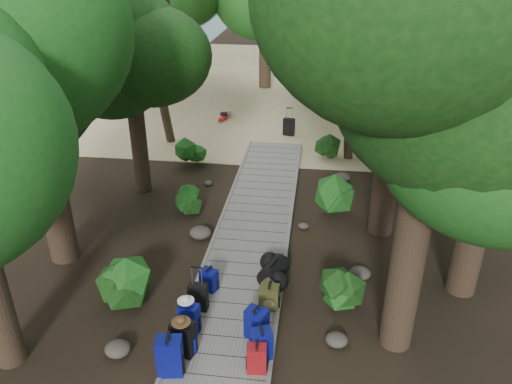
% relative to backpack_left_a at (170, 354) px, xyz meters
% --- Properties ---
extents(ground, '(120.00, 120.00, 0.00)m').
position_rel_backpack_left_a_xyz_m(ground, '(0.79, 4.51, -0.54)').
color(ground, black).
rests_on(ground, ground).
extents(sand_beach, '(40.00, 22.00, 0.02)m').
position_rel_backpack_left_a_xyz_m(sand_beach, '(0.79, 20.51, -0.53)').
color(sand_beach, '#C8B987').
rests_on(sand_beach, ground).
extents(boardwalk, '(2.00, 12.00, 0.12)m').
position_rel_backpack_left_a_xyz_m(boardwalk, '(0.79, 5.51, -0.48)').
color(boardwalk, gray).
rests_on(boardwalk, ground).
extents(backpack_left_a, '(0.49, 0.38, 0.85)m').
position_rel_backpack_left_a_xyz_m(backpack_left_a, '(0.00, 0.00, 0.00)').
color(backpack_left_a, '#020679').
rests_on(backpack_left_a, boardwalk).
extents(backpack_left_b, '(0.49, 0.40, 0.78)m').
position_rel_backpack_left_a_xyz_m(backpack_left_b, '(0.11, 0.50, -0.03)').
color(backpack_left_b, black).
rests_on(backpack_left_b, boardwalk).
extents(backpack_left_c, '(0.42, 0.34, 0.70)m').
position_rel_backpack_left_a_xyz_m(backpack_left_c, '(0.08, 1.08, -0.07)').
color(backpack_left_c, '#020679').
rests_on(backpack_left_c, boardwalk).
extents(backpack_left_d, '(0.43, 0.38, 0.55)m').
position_rel_backpack_left_a_xyz_m(backpack_left_d, '(0.17, 2.44, -0.15)').
color(backpack_left_d, '#020679').
rests_on(backpack_left_d, boardwalk).
extents(backpack_right_a, '(0.37, 0.28, 0.62)m').
position_rel_backpack_left_a_xyz_m(backpack_right_a, '(1.52, 0.24, -0.11)').
color(backpack_right_a, maroon).
rests_on(backpack_right_a, boardwalk).
extents(backpack_right_b, '(0.47, 0.40, 0.71)m').
position_rel_backpack_left_a_xyz_m(backpack_right_b, '(1.55, 0.55, -0.07)').
color(backpack_right_b, '#020679').
rests_on(backpack_right_b, boardwalk).
extents(backpack_right_c, '(0.50, 0.43, 0.71)m').
position_rel_backpack_left_a_xyz_m(backpack_right_c, '(1.40, 1.10, -0.07)').
color(backpack_right_c, '#020679').
rests_on(backpack_right_c, boardwalk).
extents(backpack_right_d, '(0.40, 0.30, 0.60)m').
position_rel_backpack_left_a_xyz_m(backpack_right_d, '(1.56, 1.98, -0.12)').
color(backpack_right_d, '#3C3B19').
rests_on(backpack_right_d, boardwalk).
extents(duffel_right_khaki, '(0.41, 0.58, 0.37)m').
position_rel_backpack_left_a_xyz_m(duffel_right_khaki, '(1.54, 2.24, -0.24)').
color(duffel_right_khaki, olive).
rests_on(duffel_right_khaki, boardwalk).
extents(duffel_right_black, '(0.72, 0.89, 0.48)m').
position_rel_backpack_left_a_xyz_m(duffel_right_black, '(1.56, 2.93, -0.18)').
color(duffel_right_black, black).
rests_on(duffel_right_black, boardwalk).
extents(suitcase_on_boardwalk, '(0.40, 0.24, 0.61)m').
position_rel_backpack_left_a_xyz_m(suitcase_on_boardwalk, '(0.09, 1.75, -0.12)').
color(suitcase_on_boardwalk, black).
rests_on(suitcase_on_boardwalk, boardwalk).
extents(lone_suitcase_on_sand, '(0.48, 0.34, 0.68)m').
position_rel_backpack_left_a_xyz_m(lone_suitcase_on_sand, '(1.20, 12.70, -0.18)').
color(lone_suitcase_on_sand, black).
rests_on(lone_suitcase_on_sand, sand_beach).
extents(hat_brown, '(0.36, 0.36, 0.11)m').
position_rel_backpack_left_a_xyz_m(hat_brown, '(0.11, 0.44, 0.41)').
color(hat_brown, '#51351E').
rests_on(hat_brown, backpack_left_b).
extents(hat_white, '(0.33, 0.33, 0.11)m').
position_rel_backpack_left_a_xyz_m(hat_white, '(0.02, 1.13, 0.33)').
color(hat_white, silver).
rests_on(hat_white, backpack_left_c).
extents(kayak, '(1.13, 3.04, 0.30)m').
position_rel_backpack_left_a_xyz_m(kayak, '(-1.75, 14.45, -0.37)').
color(kayak, red).
rests_on(kayak, sand_beach).
extents(sun_lounger, '(1.06, 2.16, 0.67)m').
position_rel_backpack_left_a_xyz_m(sun_lounger, '(3.55, 14.06, -0.19)').
color(sun_lounger, silver).
rests_on(sun_lounger, sand_beach).
extents(tree_right_a, '(5.17, 5.17, 8.61)m').
position_rel_backpack_left_a_xyz_m(tree_right_a, '(4.09, 1.43, 3.76)').
color(tree_right_a, black).
rests_on(tree_right_a, ground).
extents(tree_right_b, '(5.05, 5.05, 9.02)m').
position_rel_backpack_left_a_xyz_m(tree_right_b, '(5.74, 3.29, 3.97)').
color(tree_right_b, black).
rests_on(tree_right_b, ground).
extents(tree_right_c, '(5.31, 5.31, 9.19)m').
position_rel_backpack_left_a_xyz_m(tree_right_c, '(4.17, 5.64, 4.05)').
color(tree_right_c, black).
rests_on(tree_right_c, ground).
extents(tree_right_d, '(5.95, 5.95, 10.90)m').
position_rel_backpack_left_a_xyz_m(tree_right_d, '(6.46, 8.93, 4.91)').
color(tree_right_d, black).
rests_on(tree_right_d, ground).
extents(tree_right_e, '(5.63, 5.63, 10.14)m').
position_rel_backpack_left_a_xyz_m(tree_right_e, '(5.05, 10.87, 4.53)').
color(tree_right_e, black).
rests_on(tree_right_e, ground).
extents(tree_left_b, '(5.33, 5.33, 9.59)m').
position_rel_backpack_left_a_xyz_m(tree_left_b, '(-3.68, 3.36, 4.25)').
color(tree_left_b, black).
rests_on(tree_left_b, ground).
extents(tree_left_c, '(4.03, 4.03, 7.01)m').
position_rel_backpack_left_a_xyz_m(tree_left_c, '(-2.99, 7.29, 2.96)').
color(tree_left_c, black).
rests_on(tree_left_c, ground).
extents(tree_back_c, '(4.43, 4.43, 7.97)m').
position_rel_backpack_left_a_xyz_m(tree_back_c, '(6.04, 19.58, 3.44)').
color(tree_back_c, black).
rests_on(tree_back_c, ground).
extents(palm_right_a, '(4.35, 4.35, 7.42)m').
position_rel_backpack_left_a_xyz_m(palm_right_a, '(3.63, 10.87, 3.17)').
color(palm_right_a, '#164413').
rests_on(palm_right_a, ground).
extents(palm_right_b, '(4.23, 4.23, 8.18)m').
position_rel_backpack_left_a_xyz_m(palm_right_b, '(5.67, 15.00, 3.55)').
color(palm_right_b, '#164413').
rests_on(palm_right_b, ground).
extents(palm_right_c, '(4.84, 4.84, 7.69)m').
position_rel_backpack_left_a_xyz_m(palm_right_c, '(3.09, 16.76, 3.30)').
color(palm_right_c, '#164413').
rests_on(palm_right_c, ground).
extents(palm_left_a, '(4.59, 4.59, 7.30)m').
position_rel_backpack_left_a_xyz_m(palm_left_a, '(-3.57, 11.36, 3.11)').
color(palm_left_a, '#164413').
rests_on(palm_left_a, ground).
extents(rock_left_a, '(0.50, 0.45, 0.27)m').
position_rel_backpack_left_a_xyz_m(rock_left_a, '(-1.16, 0.40, -0.41)').
color(rock_left_a, '#4C473F').
rests_on(rock_left_a, ground).
extents(rock_left_b, '(0.31, 0.28, 0.17)m').
position_rel_backpack_left_a_xyz_m(rock_left_b, '(-1.96, 3.01, -0.46)').
color(rock_left_b, '#4C473F').
rests_on(rock_left_b, ground).
extents(rock_left_c, '(0.57, 0.52, 0.32)m').
position_rel_backpack_left_a_xyz_m(rock_left_c, '(-0.55, 4.68, -0.39)').
color(rock_left_c, '#4C473F').
rests_on(rock_left_c, ground).
extents(rock_left_d, '(0.27, 0.24, 0.15)m').
position_rel_backpack_left_a_xyz_m(rock_left_d, '(-1.02, 7.82, -0.47)').
color(rock_left_d, '#4C473F').
rests_on(rock_left_d, ground).
extents(rock_right_a, '(0.44, 0.39, 0.24)m').
position_rel_backpack_left_a_xyz_m(rock_right_a, '(2.96, 1.20, -0.42)').
color(rock_right_a, '#4C473F').
rests_on(rock_right_a, ground).
extents(rock_right_b, '(0.50, 0.45, 0.27)m').
position_rel_backpack_left_a_xyz_m(rock_right_b, '(3.52, 3.43, -0.41)').
color(rock_right_b, '#4C473F').
rests_on(rock_right_b, ground).
extents(rock_right_c, '(0.29, 0.26, 0.16)m').
position_rel_backpack_left_a_xyz_m(rock_right_c, '(2.12, 5.51, -0.46)').
color(rock_right_c, '#4C473F').
rests_on(rock_right_c, ground).
extents(rock_right_d, '(0.52, 0.47, 0.29)m').
position_rel_backpack_left_a_xyz_m(rock_right_d, '(3.22, 8.67, -0.40)').
color(rock_right_d, '#4C473F').
rests_on(rock_right_d, ground).
extents(shrub_left_a, '(1.19, 1.19, 1.07)m').
position_rel_backpack_left_a_xyz_m(shrub_left_a, '(-1.60, 1.76, -0.01)').
color(shrub_left_a, '#174F18').
rests_on(shrub_left_a, ground).
extents(shrub_left_b, '(0.81, 0.81, 0.73)m').
position_rel_backpack_left_a_xyz_m(shrub_left_b, '(-1.11, 5.96, -0.18)').
color(shrub_left_b, '#174F18').
rests_on(shrub_left_b, ground).
extents(shrub_left_c, '(1.17, 1.17, 1.05)m').
position_rel_backpack_left_a_xyz_m(shrub_left_c, '(-1.94, 9.27, -0.02)').
color(shrub_left_c, '#174F18').
rests_on(shrub_left_c, ground).
extents(shrub_right_a, '(1.12, 1.12, 1.01)m').
position_rel_backpack_left_a_xyz_m(shrub_right_a, '(3.06, 2.35, -0.04)').
color(shrub_right_a, '#174F18').
rests_on(shrub_right_a, ground).
extents(shrub_right_b, '(1.16, 1.16, 1.05)m').
position_rel_backpack_left_a_xyz_m(shrub_right_b, '(3.06, 6.43, -0.02)').
color(shrub_right_b, '#174F18').
rests_on(shrub_right_b, ground).
extents(shrub_right_c, '(0.93, 0.93, 0.84)m').
position_rel_backpack_left_a_xyz_m(shrub_right_c, '(2.71, 10.48, -0.12)').
color(shrub_right_c, '#174F18').
rests_on(shrub_right_c, ground).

